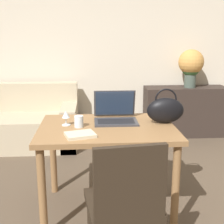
{
  "coord_description": "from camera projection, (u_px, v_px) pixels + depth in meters",
  "views": [
    {
      "loc": [
        -0.22,
        -1.77,
        1.49
      ],
      "look_at": [
        -0.05,
        0.68,
        0.88
      ],
      "focal_mm": 50.0,
      "sensor_mm": 36.0,
      "label": 1
    }
  ],
  "objects": [
    {
      "name": "wall_back",
      "position": [
        105.0,
        44.0,
        4.62
      ],
      "size": [
        10.0,
        0.06,
        2.7
      ],
      "color": "beige",
      "rests_on": "ground_plane"
    },
    {
      "name": "dining_table",
      "position": [
        107.0,
        138.0,
        2.58
      ],
      "size": [
        1.11,
        0.82,
        0.76
      ],
      "color": "olive",
      "rests_on": "ground_plane"
    },
    {
      "name": "chair",
      "position": [
        125.0,
        201.0,
        1.9
      ],
      "size": [
        0.49,
        0.49,
        0.91
      ],
      "rotation": [
        0.0,
        0.0,
        0.13
      ],
      "color": "#2D2319",
      "rests_on": "ground_plane"
    },
    {
      "name": "couch",
      "position": [
        24.0,
        124.0,
        4.3
      ],
      "size": [
        1.47,
        0.86,
        0.82
      ],
      "color": "#C1B293",
      "rests_on": "ground_plane"
    },
    {
      "name": "sideboard",
      "position": [
        185.0,
        111.0,
        4.69
      ],
      "size": [
        1.2,
        0.4,
        0.73
      ],
      "color": "#332823",
      "rests_on": "ground_plane"
    },
    {
      "name": "laptop",
      "position": [
        115.0,
        113.0,
        2.71
      ],
      "size": [
        0.37,
        0.32,
        0.26
      ],
      "color": "#38383D",
      "rests_on": "dining_table"
    },
    {
      "name": "drinking_glass",
      "position": [
        79.0,
        121.0,
        2.53
      ],
      "size": [
        0.07,
        0.07,
        0.09
      ],
      "color": "silver",
      "rests_on": "dining_table"
    },
    {
      "name": "wine_glass",
      "position": [
        66.0,
        116.0,
        2.57
      ],
      "size": [
        0.07,
        0.07,
        0.12
      ],
      "color": "silver",
      "rests_on": "dining_table"
    },
    {
      "name": "handbag",
      "position": [
        165.0,
        110.0,
        2.63
      ],
      "size": [
        0.32,
        0.14,
        0.3
      ],
      "color": "black",
      "rests_on": "dining_table"
    },
    {
      "name": "flower_vase",
      "position": [
        191.0,
        65.0,
        4.49
      ],
      "size": [
        0.36,
        0.36,
        0.55
      ],
      "color": "#47564C",
      "rests_on": "sideboard"
    },
    {
      "name": "book",
      "position": [
        80.0,
        135.0,
        2.3
      ],
      "size": [
        0.25,
        0.22,
        0.02
      ],
      "rotation": [
        0.0,
        0.0,
        0.29
      ],
      "color": "beige",
      "rests_on": "dining_table"
    }
  ]
}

